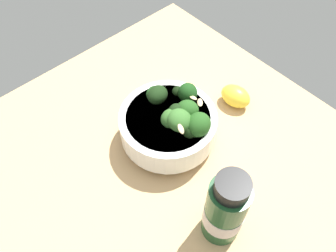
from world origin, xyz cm
name	(u,v)px	position (x,y,z in cm)	size (l,w,h in cm)	color
ground_plane	(163,155)	(0.00, 0.00, -1.50)	(65.31, 65.31, 3.00)	tan
bowl_of_broccoli	(170,123)	(-2.91, -1.21, 4.91)	(17.60, 17.60, 11.14)	white
lemon_wedge	(236,96)	(-18.67, 1.19, 2.11)	(6.25, 4.40, 4.22)	yellow
bottle_tall	(225,210)	(2.97, 17.21, 6.96)	(6.18, 6.18, 15.54)	#194723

